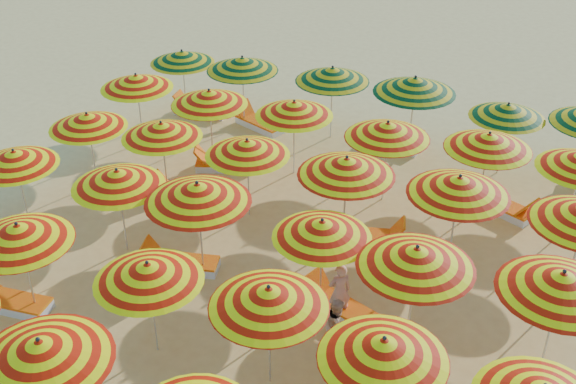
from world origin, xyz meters
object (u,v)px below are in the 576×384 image
object	(u,v)px
umbrella_14	(198,193)
umbrella_21	(347,167)
umbrella_12	(15,158)
umbrella_8	(148,272)
umbrella_30	(182,57)
umbrella_7	(18,234)
lounger_5	(10,302)
umbrella_17	(562,283)
umbrella_25	(209,98)
umbrella_19	(161,130)
umbrella_26	(294,109)
umbrella_13	(118,178)
lounger_11	(370,237)
lounger_10	(187,191)
umbrella_32	(332,74)
beachgoer_a	(339,291)
umbrella_10	(384,349)
umbrella_2	(41,351)
umbrella_22	(459,186)
lounger_13	(224,164)
lounger_16	(259,123)
lounger_9	(340,307)
umbrella_16	(416,257)
umbrella_31	(242,64)
lounger_8	(180,263)
umbrella_34	(508,111)
lounger_14	(503,207)
umbrella_27	(388,130)
umbrella_20	(247,148)
umbrella_9	(269,297)
umbrella_33	(415,85)
umbrella_18	(88,121)
umbrella_28	(489,141)
lounger_17	(395,143)
lounger_15	(200,110)
umbrella_24	(136,82)

from	to	relation	value
umbrella_14	umbrella_21	bearing A→B (deg)	44.18
umbrella_12	umbrella_21	bearing A→B (deg)	18.07
umbrella_8	umbrella_30	world-z (taller)	umbrella_8
umbrella_7	lounger_5	world-z (taller)	umbrella_7
umbrella_8	umbrella_17	world-z (taller)	umbrella_17
umbrella_17	umbrella_25	size ratio (longest dim) A/B	1.10
umbrella_19	umbrella_26	xyz separation A→B (m)	(2.65, 2.50, 0.04)
umbrella_13	lounger_11	size ratio (longest dim) A/B	1.49
lounger_10	lounger_11	world-z (taller)	same
umbrella_32	beachgoer_a	xyz separation A→B (m)	(3.14, -7.77, -1.40)
umbrella_10	umbrella_2	bearing A→B (deg)	-154.50
umbrella_22	umbrella_30	bearing A→B (deg)	154.29
umbrella_30	lounger_13	world-z (taller)	umbrella_30
umbrella_25	lounger_13	bearing A→B (deg)	-26.28
lounger_16	umbrella_13	bearing A→B (deg)	109.62
lounger_5	lounger_9	distance (m)	7.12
umbrella_16	umbrella_31	distance (m)	10.71
lounger_5	lounger_16	distance (m)	10.11
lounger_8	lounger_16	xyz separation A→B (m)	(-1.51, 7.38, 0.00)
umbrella_34	lounger_14	xyz separation A→B (m)	(0.48, -2.04, -1.78)
umbrella_13	lounger_8	world-z (taller)	umbrella_13
umbrella_25	umbrella_16	bearing A→B (deg)	-34.92
umbrella_13	umbrella_34	distance (m)	10.56
umbrella_27	umbrella_34	bearing A→B (deg)	46.15
umbrella_25	lounger_8	xyz separation A→B (m)	(1.77, -4.82, -1.88)
umbrella_13	umbrella_20	xyz separation A→B (m)	(2.03, 2.55, -0.02)
umbrella_31	lounger_11	bearing A→B (deg)	-38.75
umbrella_16	umbrella_20	distance (m)	5.84
umbrella_9	lounger_13	distance (m)	8.56
lounger_9	umbrella_21	bearing A→B (deg)	-52.29
umbrella_27	umbrella_33	xyz separation A→B (m)	(-0.05, 2.76, 0.15)
lounger_11	umbrella_14	bearing A→B (deg)	-155.05
umbrella_9	lounger_10	size ratio (longest dim) A/B	1.30
umbrella_18	umbrella_21	distance (m)	7.24
umbrella_32	umbrella_16	bearing A→B (deg)	-59.45
umbrella_16	lounger_13	distance (m)	8.56
umbrella_28	lounger_17	size ratio (longest dim) A/B	1.37
umbrella_34	lounger_15	world-z (taller)	umbrella_34
umbrella_9	umbrella_24	size ratio (longest dim) A/B	1.04
lounger_17	umbrella_14	bearing A→B (deg)	-97.19
umbrella_32	lounger_10	size ratio (longest dim) A/B	1.46
lounger_14	umbrella_14	bearing A→B (deg)	-113.61
umbrella_18	lounger_8	distance (m)	5.08
umbrella_18	umbrella_20	world-z (taller)	umbrella_20
lounger_10	beachgoer_a	bearing A→B (deg)	127.99
umbrella_24	beachgoer_a	xyz separation A→B (m)	(8.30, -5.12, -1.32)
umbrella_21	lounger_17	distance (m)	5.68
umbrella_30	lounger_13	distance (m)	4.50
beachgoer_a	lounger_9	bearing A→B (deg)	-121.49
umbrella_13	umbrella_18	size ratio (longest dim) A/B	1.15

